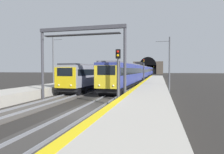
% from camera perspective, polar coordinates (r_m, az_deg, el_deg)
% --- Properties ---
extents(ground_plane, '(320.00, 320.00, 0.00)m').
position_cam_1_polar(ground_plane, '(13.85, -8.72, -10.70)').
color(ground_plane, '#282623').
extents(platform_right, '(112.00, 3.90, 0.97)m').
position_cam_1_polar(platform_right, '(12.76, 8.94, -9.59)').
color(platform_right, '#ADA89E').
rests_on(platform_right, ground_plane).
extents(platform_right_edge_strip, '(112.00, 0.50, 0.01)m').
position_cam_1_polar(platform_right_edge_strip, '(12.92, 1.37, -7.19)').
color(platform_right_edge_strip, yellow).
rests_on(platform_right_edge_strip, platform_right).
extents(track_main_line, '(160.00, 2.87, 0.21)m').
position_cam_1_polar(track_main_line, '(13.84, -8.72, -10.53)').
color(track_main_line, '#383533').
rests_on(track_main_line, ground_plane).
extents(track_adjacent_line, '(160.00, 3.09, 0.21)m').
position_cam_1_polar(track_adjacent_line, '(16.32, -24.90, -8.75)').
color(track_adjacent_line, '#4C4742').
rests_on(track_adjacent_line, ground_plane).
extents(train_main_approaching, '(78.39, 3.41, 4.94)m').
position_cam_1_polar(train_main_approaching, '(58.83, 8.94, 1.48)').
color(train_main_approaching, navy).
rests_on(train_main_approaching, ground_plane).
extents(train_adjacent_platform, '(39.47, 3.27, 4.69)m').
position_cam_1_polar(train_adjacent_platform, '(40.77, -0.31, 0.98)').
color(train_adjacent_platform, gray).
rests_on(train_adjacent_platform, ground_plane).
extents(railway_signal_near, '(0.39, 0.38, 4.73)m').
position_cam_1_polar(railway_signal_near, '(15.70, 1.83, 1.15)').
color(railway_signal_near, '#4C4C54').
rests_on(railway_signal_near, ground_plane).
extents(railway_signal_mid, '(0.39, 0.38, 5.28)m').
position_cam_1_polar(railway_signal_mid, '(40.77, 9.38, 2.23)').
color(railway_signal_mid, '#4C4C54').
rests_on(railway_signal_mid, ground_plane).
extents(railway_signal_far, '(0.39, 0.38, 4.96)m').
position_cam_1_polar(railway_signal_far, '(106.47, 12.27, 2.17)').
color(railway_signal_far, '#38383D').
rests_on(railway_signal_far, ground_plane).
extents(overhead_signal_gantry, '(0.70, 9.14, 7.36)m').
position_cam_1_polar(overhead_signal_gantry, '(19.73, -9.09, 9.46)').
color(overhead_signal_gantry, '#3F3F47').
rests_on(overhead_signal_gantry, ground_plane).
extents(tunnel_portal, '(2.28, 19.05, 11.08)m').
position_cam_1_polar(tunnel_portal, '(126.35, 10.58, 2.70)').
color(tunnel_portal, '#51473D').
rests_on(tunnel_portal, ground_plane).
extents(catenary_mast_near, '(0.22, 1.73, 8.41)m').
position_cam_1_polar(catenary_mast_near, '(32.22, -16.99, 4.30)').
color(catenary_mast_near, '#595B60').
rests_on(catenary_mast_near, ground_plane).
extents(catenary_mast_far, '(0.22, 1.99, 7.58)m').
position_cam_1_polar(catenary_mast_far, '(27.68, 16.61, 3.81)').
color(catenary_mast_far, '#595B60').
rests_on(catenary_mast_far, ground_plane).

